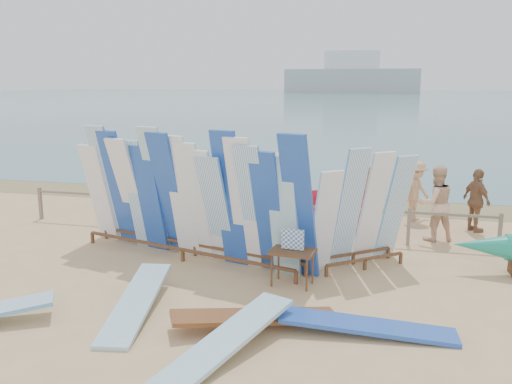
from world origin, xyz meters
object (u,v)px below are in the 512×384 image
(beachgoer_11, at_px, (110,172))
(beach_chair_right, at_px, (315,218))
(beachgoer_5, at_px, (357,182))
(beachgoer_3, at_px, (228,175))
(vendor_table, at_px, (292,267))
(beachgoer_10, at_px, (477,201))
(beachgoer_1, at_px, (148,186))
(beachgoer_8, at_px, (436,203))
(beachgoer_0, at_px, (152,184))
(flat_board_b, at_px, (226,354))
(side_surfboard_rack, at_px, (362,213))
(beachgoer_2, at_px, (202,183))
(beachgoer_4, at_px, (288,191))
(beachgoer_extra_1, at_px, (128,170))
(main_surfboard_rack, at_px, (188,200))
(beachgoer_6, at_px, (278,183))
(flat_board_c, at_px, (256,325))
(beachgoer_7, at_px, (363,194))
(flat_board_d, at_px, (367,333))
(stroller, at_px, (365,215))
(beach_chair_left, at_px, (300,222))
(flat_board_a, at_px, (137,312))

(beachgoer_11, bearing_deg, beach_chair_right, 171.28)
(beachgoer_5, bearing_deg, beachgoer_3, -13.30)
(vendor_table, xyz_separation_m, beachgoer_10, (3.87, 4.90, 0.45))
(beachgoer_1, relative_size, beachgoer_8, 0.96)
(beachgoer_0, bearing_deg, flat_board_b, -166.92)
(side_surfboard_rack, relative_size, beachgoer_1, 1.46)
(beachgoer_2, distance_m, beachgoer_4, 2.93)
(beachgoer_0, height_order, beachgoer_extra_1, beachgoer_extra_1)
(main_surfboard_rack, bearing_deg, beachgoer_8, 43.51)
(beachgoer_4, bearing_deg, beachgoer_extra_1, 13.05)
(beachgoer_extra_1, bearing_deg, beachgoer_6, 174.01)
(main_surfboard_rack, bearing_deg, flat_board_c, -36.41)
(beachgoer_2, relative_size, beachgoer_7, 1.03)
(beachgoer_7, bearing_deg, beachgoer_3, -38.30)
(beachgoer_3, height_order, beachgoer_7, beachgoer_3)
(beachgoer_11, distance_m, beachgoer_0, 2.72)
(main_surfboard_rack, bearing_deg, beachgoer_11, 147.34)
(flat_board_d, xyz_separation_m, beachgoer_6, (-2.99, 7.27, 0.91))
(beach_chair_right, xyz_separation_m, beachgoer_2, (-3.60, 1.24, 0.56))
(beachgoer_3, xyz_separation_m, beachgoer_2, (-0.55, -0.88, -0.11))
(beachgoer_10, bearing_deg, beachgoer_5, 28.80)
(side_surfboard_rack, bearing_deg, vendor_table, -170.39)
(beachgoer_2, distance_m, beachgoer_10, 7.67)
(beachgoer_6, bearing_deg, main_surfboard_rack, -13.77)
(flat_board_b, xyz_separation_m, beachgoer_3, (-2.83, 9.13, 0.95))
(stroller, xyz_separation_m, beachgoer_0, (-6.33, 0.62, 0.40))
(main_surfboard_rack, bearing_deg, beachgoer_2, 121.93)
(side_surfboard_rack, relative_size, flat_board_b, 0.95)
(beachgoer_6, bearing_deg, beachgoer_8, 66.58)
(flat_board_d, bearing_deg, vendor_table, 36.64)
(beachgoer_extra_1, relative_size, beachgoer_10, 1.10)
(vendor_table, xyz_separation_m, beachgoer_5, (0.71, 6.77, 0.46))
(beachgoer_5, relative_size, beachgoer_4, 0.93)
(beach_chair_left, relative_size, beachgoer_5, 0.50)
(flat_board_d, xyz_separation_m, beachgoer_8, (1.30, 5.54, 0.92))
(vendor_table, relative_size, beach_chair_right, 1.13)
(beachgoer_3, relative_size, beachgoer_2, 1.13)
(beachgoer_7, height_order, beachgoer_extra_1, beachgoer_extra_1)
(vendor_table, xyz_separation_m, beach_chair_right, (-0.19, 4.14, -0.08))
(beachgoer_7, bearing_deg, flat_board_a, 42.52)
(beachgoer_4, bearing_deg, flat_board_d, 144.09)
(beachgoer_3, bearing_deg, beachgoer_10, -55.92)
(flat_board_c, height_order, stroller, stroller)
(flat_board_c, height_order, beachgoer_extra_1, beachgoer_extra_1)
(beachgoer_7, relative_size, beachgoer_10, 1.00)
(beach_chair_left, bearing_deg, beachgoer_4, 120.41)
(beachgoer_2, xyz_separation_m, beachgoer_4, (2.81, -0.82, 0.04))
(flat_board_b, bearing_deg, beachgoer_0, 142.96)
(flat_board_a, height_order, beachgoer_2, beachgoer_2)
(beach_chair_right, xyz_separation_m, beachgoer_8, (2.99, -0.31, 0.63))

